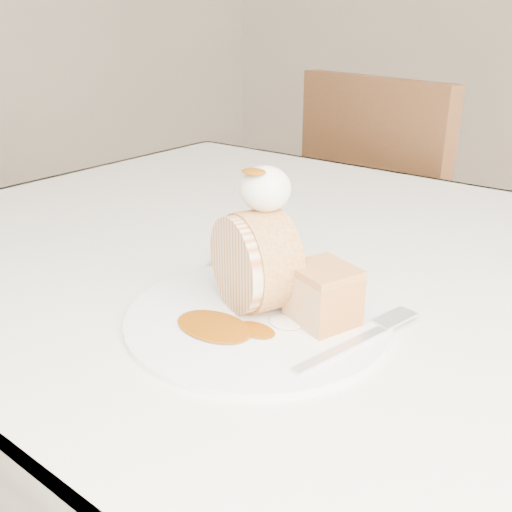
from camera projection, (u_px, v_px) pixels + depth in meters
The scene contains 10 objects.
table at pixel (377, 334), 0.72m from camera, with size 1.40×0.90×0.75m.
chair_far at pixel (393, 236), 1.44m from camera, with size 0.54×0.54×0.91m.
plate at pixel (258, 317), 0.57m from camera, with size 0.26×0.26×0.01m, color white.
roulade_slice at pixel (255, 261), 0.57m from camera, with size 0.10×0.10×0.05m, color beige.
cake_chunk at pixel (323, 298), 0.55m from camera, with size 0.06×0.05×0.05m, color tan.
whipped_cream at pixel (265, 189), 0.55m from camera, with size 0.05×0.05×0.04m, color silver.
caramel_drizzle at pixel (254, 166), 0.53m from camera, with size 0.03×0.02×0.01m, color #833F05.
caramel_pool at pixel (214, 326), 0.54m from camera, with size 0.08×0.05×0.00m, color #833F05, non-canonical shape.
fork at pixel (342, 349), 0.50m from camera, with size 0.02×0.16×0.00m, color silver.
spoon at pixel (198, 278), 0.66m from camera, with size 0.02×0.14×0.00m, color silver.
Camera 1 is at (0.26, -0.39, 1.03)m, focal length 40.00 mm.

